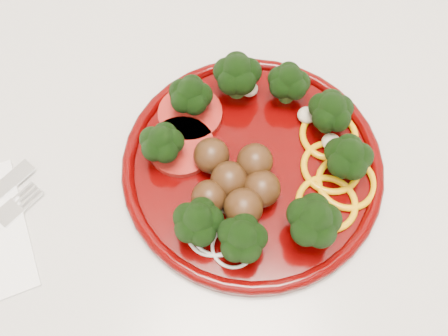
{
  "coord_description": "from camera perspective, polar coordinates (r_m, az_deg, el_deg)",
  "views": [
    {
      "loc": [
        0.07,
        1.48,
        1.39
      ],
      "look_at": [
        0.06,
        1.71,
        0.92
      ],
      "focal_mm": 40.0,
      "sensor_mm": 36.0,
      "label": 1
    }
  ],
  "objects": [
    {
      "name": "counter",
      "position": [
        0.96,
        -3.86,
        -13.23
      ],
      "size": [
        2.4,
        0.6,
        0.9
      ],
      "color": "silver",
      "rests_on": "ground"
    },
    {
      "name": "plate",
      "position": [
        0.52,
        3.34,
        0.87
      ],
      "size": [
        0.28,
        0.28,
        0.06
      ],
      "rotation": [
        0.0,
        0.0,
        -0.41
      ],
      "color": "#3F0101",
      "rests_on": "counter"
    }
  ]
}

